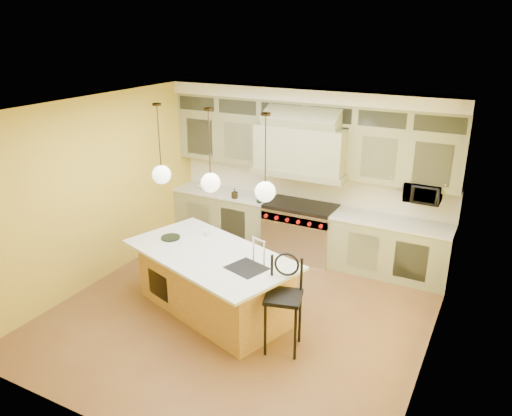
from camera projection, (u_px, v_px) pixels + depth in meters
The scene contains 18 objects.
floor at pixel (241, 313), 7.11m from camera, with size 5.00×5.00×0.00m, color brown.
ceiling at pixel (238, 109), 6.10m from camera, with size 5.00×5.00×0.00m, color white.
wall_back at pixel (310, 172), 8.68m from camera, with size 5.00×5.00×0.00m, color gold.
wall_front at pixel (105, 308), 4.53m from camera, with size 5.00×5.00×0.00m, color gold.
wall_left at pixel (99, 191), 7.69m from camera, with size 5.00×5.00×0.00m, color gold.
wall_right at pixel (436, 257), 5.52m from camera, with size 5.00×5.00×0.00m, color gold.
back_cabinetry at pixel (304, 177), 8.46m from camera, with size 5.00×0.77×2.90m.
range at pixel (301, 230), 8.72m from camera, with size 1.20×0.74×0.96m.
kitchen_island at pixel (214, 281), 7.02m from camera, with size 2.73×1.99×1.35m.
counter_stool at pixel (284, 297), 6.13m from camera, with size 0.53×0.53×1.25m.
microwave at pixel (423, 192), 7.62m from camera, with size 0.54×0.37×0.30m, color black.
oil_bottle_a at pixel (259, 196), 8.64m from camera, with size 0.10×0.10×0.27m, color black.
oil_bottle_b at pixel (235, 194), 8.87m from camera, with size 0.08×0.09×0.19m, color black.
fruit_bowl at pixel (205, 187), 9.42m from camera, with size 0.26×0.26×0.06m, color white.
cup at pixel (207, 233), 7.39m from camera, with size 0.10×0.10×0.09m, color white.
pendant_left at pixel (161, 173), 6.86m from camera, with size 0.26×0.26×1.11m.
pendant_center at pixel (211, 181), 6.51m from camera, with size 0.26×0.26×1.11m.
pendant_right at pixel (265, 189), 6.17m from camera, with size 0.26×0.26×1.11m.
Camera 1 is at (3.04, -5.34, 3.89)m, focal length 35.00 mm.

